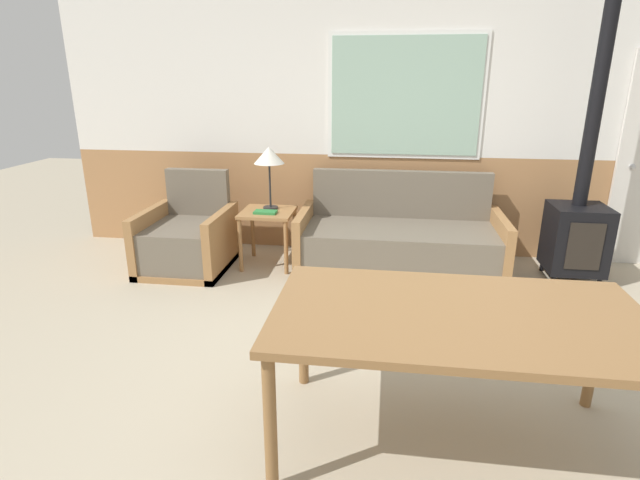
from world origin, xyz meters
name	(u,v)px	position (x,y,z in m)	size (l,w,h in m)	color
ground_plane	(402,393)	(0.00, 0.00, 0.00)	(16.00, 16.00, 0.00)	#B2A58C
wall_back	(405,124)	(0.00, 2.63, 1.36)	(7.20, 0.09, 2.70)	#AD7A4C
couch	(399,243)	(-0.01, 2.06, 0.27)	(1.95, 0.89, 0.92)	#9E7042
armchair	(188,241)	(-2.08, 1.83, 0.27)	(0.81, 0.88, 0.92)	#9E7042
side_table	(268,221)	(-1.31, 2.01, 0.46)	(0.51, 0.51, 0.56)	#9E7042
table_lamp	(269,157)	(-1.30, 2.10, 1.08)	(0.30, 0.30, 0.61)	#262628
book_stack	(265,212)	(-1.31, 1.92, 0.57)	(0.22, 0.13, 0.02)	#2D7F3D
dining_table	(458,325)	(0.23, -0.39, 0.69)	(1.79, 0.98, 0.75)	olive
wood_stove	(579,217)	(1.59, 2.03, 0.61)	(0.49, 0.49, 2.59)	black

